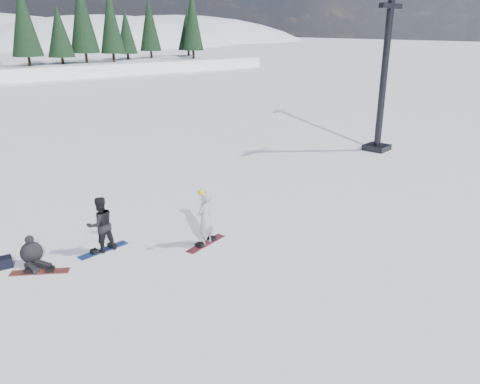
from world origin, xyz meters
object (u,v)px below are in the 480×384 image
snowboarder_man (101,224)px  seated_rider (32,253)px  snowboarder_woman (205,218)px  gear_bag (3,263)px  snowboard_loose_b (40,272)px  lift_tower (382,90)px

snowboarder_man → seated_rider: snowboarder_man is taller
snowboarder_woman → snowboarder_man: size_ratio=1.10×
snowboarder_woman → gear_bag: size_ratio=4.02×
seated_rider → snowboard_loose_b: size_ratio=0.70×
lift_tower → seated_rider: lift_tower is taller
lift_tower → snowboarder_man: bearing=177.7°
snowboarder_woman → snowboard_loose_b: size_ratio=1.20×
lift_tower → seated_rider: (-17.86, -2.04, -2.79)m
snowboarder_woman → snowboarder_man: bearing=-50.7°
lift_tower → snowboarder_woman: lift_tower is taller
snowboarder_man → snowboard_loose_b: snowboarder_man is taller
seated_rider → gear_bag: size_ratio=2.33×
gear_bag → lift_tower: bearing=5.5°
seated_rider → gear_bag: 0.76m
snowboarder_woman → snowboard_loose_b: 4.68m
gear_bag → snowboard_loose_b: 1.11m
lift_tower → snowboard_loose_b: size_ratio=5.10×
snowboarder_woman → gear_bag: bearing=-43.8°
snowboard_loose_b → lift_tower: bearing=39.6°
snowboard_loose_b → snowboarder_man: bearing=37.3°
seated_rider → snowboard_loose_b: 0.68m
lift_tower → gear_bag: size_ratio=16.99×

